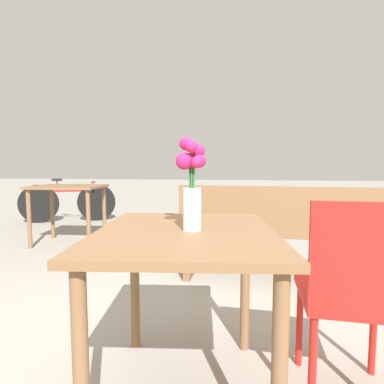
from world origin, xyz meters
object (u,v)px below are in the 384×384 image
(flower_vase, at_px, (192,186))
(bench_near, at_px, (291,231))
(cafe_chair, at_px, (355,290))
(table_back, at_px, (68,196))
(table_front, at_px, (186,257))
(bicycle, at_px, (68,202))

(flower_vase, height_order, bench_near, flower_vase)
(cafe_chair, bearing_deg, bench_near, 90.61)
(bench_near, distance_m, table_back, 2.81)
(table_front, distance_m, bench_near, 1.49)
(bench_near, bearing_deg, table_back, 157.79)
(table_back, distance_m, bicycle, 1.68)
(cafe_chair, bearing_deg, flower_vase, -175.77)
(table_front, bearing_deg, flower_vase, -21.77)
(table_back, relative_size, bicycle, 0.58)
(flower_vase, distance_m, bicycle, 4.76)
(table_front, height_order, table_back, table_back)
(flower_vase, bearing_deg, bench_near, 64.04)
(cafe_chair, distance_m, bicycle, 5.11)
(cafe_chair, bearing_deg, bicycle, 132.52)
(table_front, relative_size, cafe_chair, 1.04)
(table_back, bearing_deg, table_front, -51.11)
(flower_vase, height_order, bicycle, flower_vase)
(cafe_chair, bearing_deg, table_front, -176.87)
(bench_near, bearing_deg, bicycle, 144.18)
(cafe_chair, distance_m, table_back, 3.51)
(table_back, bearing_deg, cafe_chair, -41.91)
(cafe_chair, relative_size, bicycle, 0.57)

